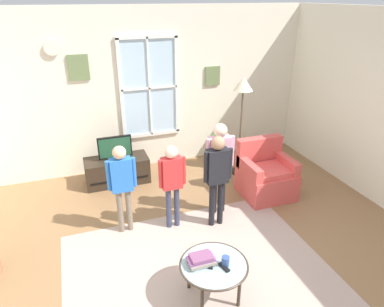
{
  "coord_description": "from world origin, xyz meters",
  "views": [
    {
      "loc": [
        -1.28,
        -3.08,
        2.92
      ],
      "look_at": [
        0.16,
        0.99,
        0.94
      ],
      "focal_mm": 32.56,
      "sensor_mm": 36.0,
      "label": 1
    }
  ],
  "objects_px": {
    "book_stack": "(201,260)",
    "person_black_shirt": "(217,171)",
    "person_pink_shirt": "(219,159)",
    "armchair": "(265,175)",
    "potted_plant_by_window": "(218,149)",
    "cup": "(225,261)",
    "remote_near_books": "(224,267)",
    "person_red_shirt": "(172,178)",
    "tv_stand": "(117,170)",
    "person_blue_shirt": "(122,180)",
    "remote_near_cup": "(211,264)",
    "coffee_table": "(214,267)",
    "floor_lamp": "(243,94)",
    "television": "(115,147)"
  },
  "relations": [
    {
      "from": "person_pink_shirt",
      "to": "remote_near_books",
      "type": "bearing_deg",
      "value": -111.53
    },
    {
      "from": "cup",
      "to": "television",
      "type": "bearing_deg",
      "value": 103.06
    },
    {
      "from": "person_pink_shirt",
      "to": "potted_plant_by_window",
      "type": "distance_m",
      "value": 1.57
    },
    {
      "from": "armchair",
      "to": "person_blue_shirt",
      "type": "xyz_separation_m",
      "value": [
        -2.25,
        -0.22,
        0.45
      ]
    },
    {
      "from": "remote_near_books",
      "to": "person_blue_shirt",
      "type": "bearing_deg",
      "value": 115.84
    },
    {
      "from": "armchair",
      "to": "potted_plant_by_window",
      "type": "xyz_separation_m",
      "value": [
        -0.31,
        1.15,
        0.03
      ]
    },
    {
      "from": "coffee_table",
      "to": "person_blue_shirt",
      "type": "relative_size",
      "value": 0.57
    },
    {
      "from": "remote_near_cup",
      "to": "tv_stand",
      "type": "bearing_deg",
      "value": 100.83
    },
    {
      "from": "person_blue_shirt",
      "to": "remote_near_cup",
      "type": "bearing_deg",
      "value": -66.08
    },
    {
      "from": "floor_lamp",
      "to": "person_blue_shirt",
      "type": "bearing_deg",
      "value": -154.91
    },
    {
      "from": "tv_stand",
      "to": "cup",
      "type": "relative_size",
      "value": 9.89
    },
    {
      "from": "armchair",
      "to": "tv_stand",
      "type": "bearing_deg",
      "value": 151.55
    },
    {
      "from": "person_black_shirt",
      "to": "person_red_shirt",
      "type": "distance_m",
      "value": 0.6
    },
    {
      "from": "remote_near_books",
      "to": "person_red_shirt",
      "type": "height_order",
      "value": "person_red_shirt"
    },
    {
      "from": "tv_stand",
      "to": "person_blue_shirt",
      "type": "xyz_separation_m",
      "value": [
        -0.1,
        -1.39,
        0.56
      ]
    },
    {
      "from": "book_stack",
      "to": "person_blue_shirt",
      "type": "relative_size",
      "value": 0.22
    },
    {
      "from": "person_blue_shirt",
      "to": "person_black_shirt",
      "type": "xyz_separation_m",
      "value": [
        1.2,
        -0.27,
        0.04
      ]
    },
    {
      "from": "person_pink_shirt",
      "to": "tv_stand",
      "type": "bearing_deg",
      "value": 132.07
    },
    {
      "from": "remote_near_books",
      "to": "person_black_shirt",
      "type": "relative_size",
      "value": 0.11
    },
    {
      "from": "coffee_table",
      "to": "television",
      "type": "bearing_deg",
      "value": 101.31
    },
    {
      "from": "coffee_table",
      "to": "floor_lamp",
      "type": "xyz_separation_m",
      "value": [
        1.52,
        2.47,
        1.03
      ]
    },
    {
      "from": "person_black_shirt",
      "to": "person_blue_shirt",
      "type": "bearing_deg",
      "value": 167.28
    },
    {
      "from": "armchair",
      "to": "person_blue_shirt",
      "type": "relative_size",
      "value": 0.7
    },
    {
      "from": "book_stack",
      "to": "person_pink_shirt",
      "type": "distance_m",
      "value": 1.66
    },
    {
      "from": "remote_near_books",
      "to": "floor_lamp",
      "type": "bearing_deg",
      "value": 60.52
    },
    {
      "from": "person_pink_shirt",
      "to": "person_red_shirt",
      "type": "distance_m",
      "value": 0.74
    },
    {
      "from": "television",
      "to": "cup",
      "type": "height_order",
      "value": "television"
    },
    {
      "from": "book_stack",
      "to": "person_pink_shirt",
      "type": "xyz_separation_m",
      "value": [
        0.8,
        1.41,
        0.37
      ]
    },
    {
      "from": "remote_near_books",
      "to": "remote_near_cup",
      "type": "height_order",
      "value": "same"
    },
    {
      "from": "person_blue_shirt",
      "to": "potted_plant_by_window",
      "type": "bearing_deg",
      "value": 35.18
    },
    {
      "from": "tv_stand",
      "to": "person_red_shirt",
      "type": "xyz_separation_m",
      "value": [
        0.53,
        -1.51,
        0.54
      ]
    },
    {
      "from": "remote_near_books",
      "to": "remote_near_cup",
      "type": "relative_size",
      "value": 1.0
    },
    {
      "from": "person_blue_shirt",
      "to": "cup",
      "type": "bearing_deg",
      "value": -62.86
    },
    {
      "from": "tv_stand",
      "to": "book_stack",
      "type": "height_order",
      "value": "book_stack"
    },
    {
      "from": "tv_stand",
      "to": "potted_plant_by_window",
      "type": "distance_m",
      "value": 1.85
    },
    {
      "from": "book_stack",
      "to": "person_black_shirt",
      "type": "distance_m",
      "value": 1.35
    },
    {
      "from": "book_stack",
      "to": "remote_near_books",
      "type": "height_order",
      "value": "book_stack"
    },
    {
      "from": "cup",
      "to": "person_pink_shirt",
      "type": "distance_m",
      "value": 1.66
    },
    {
      "from": "coffee_table",
      "to": "person_red_shirt",
      "type": "distance_m",
      "value": 1.37
    },
    {
      "from": "person_red_shirt",
      "to": "floor_lamp",
      "type": "xyz_separation_m",
      "value": [
        1.56,
        1.14,
        0.68
      ]
    },
    {
      "from": "tv_stand",
      "to": "floor_lamp",
      "type": "xyz_separation_m",
      "value": [
        2.09,
        -0.37,
        1.22
      ]
    },
    {
      "from": "remote_near_books",
      "to": "potted_plant_by_window",
      "type": "xyz_separation_m",
      "value": [
        1.2,
        2.91,
        -0.1
      ]
    },
    {
      "from": "armchair",
      "to": "potted_plant_by_window",
      "type": "distance_m",
      "value": 1.19
    },
    {
      "from": "coffee_table",
      "to": "floor_lamp",
      "type": "relative_size",
      "value": 0.41
    },
    {
      "from": "armchair",
      "to": "person_red_shirt",
      "type": "bearing_deg",
      "value": -168.03
    },
    {
      "from": "remote_near_books",
      "to": "armchair",
      "type": "bearing_deg",
      "value": 49.36
    },
    {
      "from": "person_blue_shirt",
      "to": "remote_near_books",
      "type": "bearing_deg",
      "value": -64.16
    },
    {
      "from": "remote_near_books",
      "to": "person_red_shirt",
      "type": "bearing_deg",
      "value": 94.66
    },
    {
      "from": "potted_plant_by_window",
      "to": "person_black_shirt",
      "type": "bearing_deg",
      "value": -114.44
    },
    {
      "from": "cup",
      "to": "remote_near_books",
      "type": "xyz_separation_m",
      "value": [
        -0.03,
        -0.03,
        -0.04
      ]
    }
  ]
}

